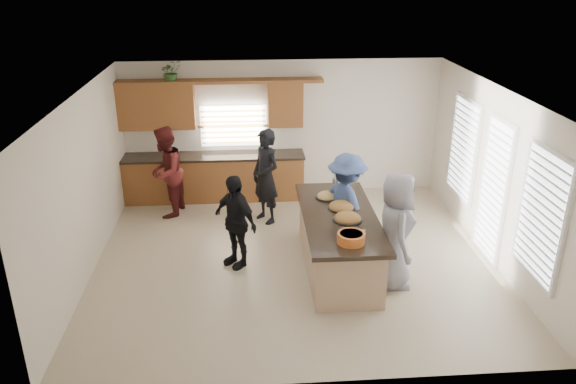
{
  "coord_description": "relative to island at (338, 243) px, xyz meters",
  "views": [
    {
      "loc": [
        -0.72,
        -8.23,
        4.62
      ],
      "look_at": [
        -0.09,
        0.13,
        1.15
      ],
      "focal_mm": 35.0,
      "sensor_mm": 36.0,
      "label": 1
    }
  ],
  "objects": [
    {
      "name": "platter_front",
      "position": [
        0.09,
        -0.22,
        0.53
      ],
      "size": [
        0.46,
        0.46,
        0.19
      ],
      "color": "black",
      "rests_on": "island"
    },
    {
      "name": "woman_left_front",
      "position": [
        -1.63,
        0.24,
        0.33
      ],
      "size": [
        0.9,
        0.93,
        1.56
      ],
      "primitive_type": "imported",
      "rotation": [
        0.0,
        0.0,
        -0.83
      ],
      "color": "black",
      "rests_on": "ground"
    },
    {
      "name": "island",
      "position": [
        0.0,
        0.0,
        0.0
      ],
      "size": [
        1.16,
        2.71,
        0.95
      ],
      "rotation": [
        0.0,
        0.0,
        -0.0
      ],
      "color": "tan",
      "rests_on": "ground"
    },
    {
      "name": "platter_back",
      "position": [
        -0.1,
        0.67,
        0.52
      ],
      "size": [
        0.37,
        0.37,
        0.15
      ],
      "color": "black",
      "rests_on": "island"
    },
    {
      "name": "room_shell",
      "position": [
        -0.67,
        0.36,
        1.45
      ],
      "size": [
        6.52,
        6.02,
        2.81
      ],
      "color": "silver",
      "rests_on": "ground"
    },
    {
      "name": "right_wall_glazing",
      "position": [
        2.55,
        0.23,
        0.89
      ],
      "size": [
        0.06,
        4.0,
        2.25
      ],
      "color": "white",
      "rests_on": "ground"
    },
    {
      "name": "potted_plant",
      "position": [
        -2.83,
        3.18,
        2.17
      ],
      "size": [
        0.51,
        0.48,
        0.44
      ],
      "primitive_type": "imported",
      "rotation": [
        0.0,
        0.0,
        0.43
      ],
      "color": "#3A692A",
      "rests_on": "back_cabinetry"
    },
    {
      "name": "flower_vase",
      "position": [
        0.12,
        1.12,
        0.73
      ],
      "size": [
        0.14,
        0.14,
        0.45
      ],
      "color": "silver",
      "rests_on": "island"
    },
    {
      "name": "plate_stack",
      "position": [
        -0.08,
        0.73,
        0.53
      ],
      "size": [
        0.23,
        0.23,
        0.06
      ],
      "primitive_type": "cylinder",
      "color": "#B085C2",
      "rests_on": "island"
    },
    {
      "name": "clear_cup",
      "position": [
        0.22,
        -0.8,
        0.55
      ],
      "size": [
        0.08,
        0.08,
        0.11
      ],
      "primitive_type": "cylinder",
      "color": "white",
      "rests_on": "island"
    },
    {
      "name": "floor",
      "position": [
        -0.67,
        0.36,
        -0.45
      ],
      "size": [
        6.5,
        6.5,
        0.0
      ],
      "primitive_type": "plane",
      "color": "#BDAD8C",
      "rests_on": "ground"
    },
    {
      "name": "salad_bowl",
      "position": [
        0.01,
        -0.95,
        0.58
      ],
      "size": [
        0.39,
        0.39,
        0.15
      ],
      "color": "orange",
      "rests_on": "island"
    },
    {
      "name": "back_cabinetry",
      "position": [
        -2.14,
        3.09,
        0.46
      ],
      "size": [
        4.08,
        0.66,
        2.46
      ],
      "color": "brown",
      "rests_on": "ground"
    },
    {
      "name": "woman_left_back",
      "position": [
        -1.08,
        1.88,
        0.45
      ],
      "size": [
        0.73,
        0.79,
        1.8
      ],
      "primitive_type": "imported",
      "rotation": [
        0.0,
        0.0,
        -0.96
      ],
      "color": "black",
      "rests_on": "ground"
    },
    {
      "name": "woman_right_front",
      "position": [
        0.76,
        -0.54,
        0.46
      ],
      "size": [
        0.6,
        0.9,
        1.82
      ],
      "primitive_type": "imported",
      "rotation": [
        0.0,
        0.0,
        1.55
      ],
      "color": "gray",
      "rests_on": "ground"
    },
    {
      "name": "woman_right_back",
      "position": [
        0.21,
        0.53,
        0.43
      ],
      "size": [
        1.14,
        1.31,
        1.76
      ],
      "primitive_type": "imported",
      "rotation": [
        0.0,
        0.0,
        2.11
      ],
      "color": "#3B4F82",
      "rests_on": "ground"
    },
    {
      "name": "platter_mid",
      "position": [
        0.07,
        0.23,
        0.53
      ],
      "size": [
        0.45,
        0.45,
        0.18
      ],
      "color": "black",
      "rests_on": "island"
    },
    {
      "name": "woman_left_mid",
      "position": [
        -2.96,
        2.3,
        0.43
      ],
      "size": [
        0.83,
        0.98,
        1.77
      ],
      "primitive_type": "imported",
      "rotation": [
        0.0,
        0.0,
        -1.78
      ],
      "color": "#5A1B1B",
      "rests_on": "ground"
    }
  ]
}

